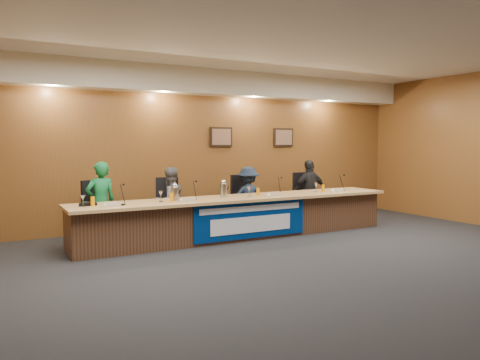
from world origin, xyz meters
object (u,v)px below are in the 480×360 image
Objects in this scene: office_chair_c at (246,205)px; panelist_a at (101,203)px; dais_body at (240,218)px; speakerphone at (87,204)px; office_chair_a at (100,215)px; banner at (252,220)px; panelist_d at (310,191)px; panelist_b at (170,202)px; carafe_mid at (224,190)px; office_chair_b at (168,210)px; office_chair_d at (307,200)px; panelist_c at (248,198)px; carafe_left at (175,194)px.

panelist_a is at bearing -179.81° from office_chair_c.
dais_body is 18.75× the size of speakerphone.
banner is at bearing -43.81° from office_chair_a.
speakerphone reaches higher than office_chair_c.
speakerphone is at bearing 170.16° from banner.
panelist_d is at bearing 27.21° from banner.
speakerphone is (-1.58, -0.60, 0.13)m from panelist_b.
dais_body is 2.73× the size of banner.
panelist_b is 3.18m from panelist_d.
carafe_mid is (-0.31, 0.46, 0.49)m from banner.
office_chair_b is at bearing -99.81° from panelist_b.
speakerphone is (-0.34, -0.60, 0.07)m from panelist_a.
panelist_a reaches higher than speakerphone.
office_chair_d is at bearing -17.42° from office_chair_a.
banner reaches higher than office_chair_a.
panelist_c is 3.28m from speakerphone.
dais_body is 12.50× the size of office_chair_d.
speakerphone is at bearing -169.59° from office_chair_d.
panelist_c is 1.95m from carafe_left.
panelist_d reaches higher than office_chair_a.
office_chair_b is (-1.11, 0.75, 0.13)m from dais_body.
office_chair_a is 4.42m from office_chair_d.
banner is 9.54× the size of carafe_left.
panelist_c reaches higher than office_chair_c.
office_chair_c is at bearing 16.39° from office_chair_b.
panelist_b is 2.67× the size of office_chair_b.
panelist_a is 2.89m from panelist_c.
panelist_b is 5.56× the size of carafe_left.
office_chair_c is 1.53m from office_chair_d.
office_chair_d is (1.53, 0.10, -0.14)m from panelist_c.
panelist_b is (1.24, 0.00, -0.06)m from panelist_a.
banner is (0.00, -0.41, 0.03)m from dais_body.
panelist_c is at bearing 50.32° from dais_body.
panelist_d reaches higher than office_chair_d.
office_chair_d is 2.08× the size of carafe_left.
office_chair_a is 0.83m from speakerphone.
carafe_left is at bearing -3.39° from speakerphone.
office_chair_a is 1.00× the size of office_chair_b.
office_chair_d is at bearing -1.79° from office_chair_c.
panelist_d is at bearing 14.59° from office_chair_b.
office_chair_c is (1.65, 0.10, -0.16)m from panelist_b.
dais_body is 2.21m from office_chair_d.
panelist_c is at bearing 170.19° from panelist_b.
speakerphone is at bearing 53.77° from panelist_a.
dais_body is 2.46m from panelist_a.
panelist_a reaches higher than carafe_left.
panelist_a is at bearing -9.81° from panelist_b.
carafe_left reaches higher than office_chair_a.
carafe_mid is at bearing -36.51° from office_chair_a.
dais_body is 12.50× the size of office_chair_b.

